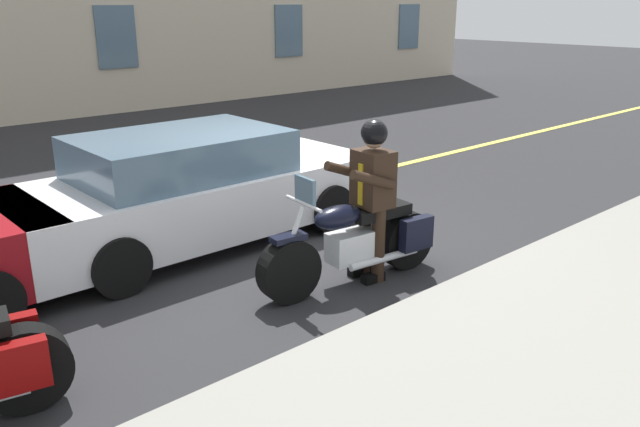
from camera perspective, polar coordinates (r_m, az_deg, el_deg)
ground_plane at (r=7.96m, az=-1.06°, el=-2.87°), size 80.00×80.00×0.00m
lane_center_stripe at (r=9.48m, az=-8.95°, el=0.45°), size 60.00×0.16×0.01m
motorcycle_main at (r=6.81m, az=3.27°, el=-2.56°), size 2.22×0.76×1.26m
rider_main at (r=6.74m, az=4.61°, el=2.42°), size 0.67×0.60×1.74m
car_dark at (r=8.04m, az=-11.21°, el=2.17°), size 4.60×1.92×1.40m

